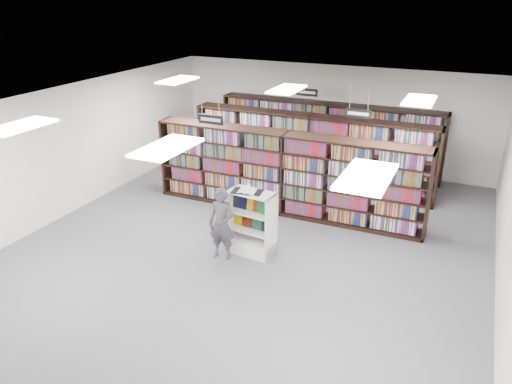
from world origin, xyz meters
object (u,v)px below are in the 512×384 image
at_px(bookshelf_row_near, 285,174).
at_px(endcap_display, 252,232).
at_px(shopper, 222,224).
at_px(open_book, 247,190).

xyz_separation_m(bookshelf_row_near, endcap_display, (0.13, -2.24, -0.56)).
height_order(bookshelf_row_near, endcap_display, bookshelf_row_near).
distance_m(endcap_display, shopper, 0.74).
height_order(endcap_display, shopper, shopper).
bearing_deg(open_book, shopper, -143.01).
distance_m(bookshelf_row_near, open_book, 2.33).
bearing_deg(open_book, endcap_display, 22.48).
relative_size(endcap_display, shopper, 0.91).
bearing_deg(endcap_display, bookshelf_row_near, 99.24).
bearing_deg(shopper, open_book, 42.21).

